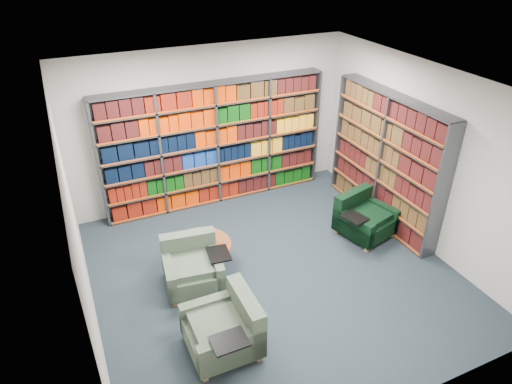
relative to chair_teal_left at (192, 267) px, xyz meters
name	(u,v)px	position (x,y,z in m)	size (l,w,h in m)	color
room_shell	(275,190)	(1.14, -0.26, 1.12)	(5.02, 5.02, 2.82)	black
bookshelf_back	(216,145)	(1.14, 2.08, 0.81)	(4.00, 0.28, 2.20)	#47494F
bookshelf_right	(385,160)	(3.48, 0.34, 0.81)	(0.28, 2.50, 2.20)	#47494F
chair_teal_left	(192,267)	(0.00, 0.00, 0.00)	(0.97, 0.87, 0.71)	#0D2836
chair_green_right	(362,218)	(2.92, 0.04, 0.00)	(1.01, 0.94, 0.70)	black
chair_teal_front	(228,329)	(0.04, -1.30, 0.01)	(0.81, 0.94, 0.74)	#0D2836
coffee_table	(201,249)	(0.23, 0.27, 0.05)	(0.89, 0.89, 0.63)	brown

